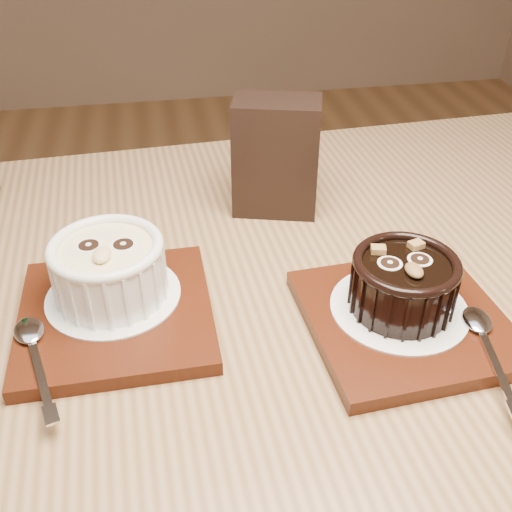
{
  "coord_description": "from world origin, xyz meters",
  "views": [
    {
      "loc": [
        0.06,
        -0.54,
        1.13
      ],
      "look_at": [
        0.14,
        -0.09,
        0.81
      ],
      "focal_mm": 42.0,
      "sensor_mm": 36.0,
      "label": 1
    }
  ],
  "objects_px": {
    "tray_left": "(116,315)",
    "condiment_stand": "(276,157)",
    "ramekin_white": "(109,267)",
    "ramekin_dark": "(404,282)",
    "tray_right": "(405,320)",
    "table": "(257,376)"
  },
  "relations": [
    {
      "from": "tray_left",
      "to": "ramekin_white",
      "type": "bearing_deg",
      "value": 95.26
    },
    {
      "from": "table",
      "to": "tray_left",
      "type": "height_order",
      "value": "tray_left"
    },
    {
      "from": "tray_right",
      "to": "ramekin_dark",
      "type": "bearing_deg",
      "value": 111.37
    },
    {
      "from": "ramekin_white",
      "to": "tray_left",
      "type": "bearing_deg",
      "value": -77.22
    },
    {
      "from": "table",
      "to": "tray_left",
      "type": "distance_m",
      "value": 0.17
    },
    {
      "from": "tray_left",
      "to": "condiment_stand",
      "type": "bearing_deg",
      "value": 43.33
    },
    {
      "from": "condiment_stand",
      "to": "ramekin_dark",
      "type": "bearing_deg",
      "value": -72.31
    },
    {
      "from": "tray_right",
      "to": "table",
      "type": "bearing_deg",
      "value": 161.24
    },
    {
      "from": "tray_left",
      "to": "condiment_stand",
      "type": "xyz_separation_m",
      "value": [
        0.19,
        0.18,
        0.06
      ]
    },
    {
      "from": "table",
      "to": "ramekin_dark",
      "type": "relative_size",
      "value": 12.65
    },
    {
      "from": "ramekin_white",
      "to": "condiment_stand",
      "type": "distance_m",
      "value": 0.25
    },
    {
      "from": "tray_right",
      "to": "condiment_stand",
      "type": "height_order",
      "value": "condiment_stand"
    },
    {
      "from": "ramekin_white",
      "to": "tray_right",
      "type": "xyz_separation_m",
      "value": [
        0.27,
        -0.08,
        -0.04
      ]
    },
    {
      "from": "table",
      "to": "tray_right",
      "type": "relative_size",
      "value": 6.89
    },
    {
      "from": "ramekin_white",
      "to": "ramekin_dark",
      "type": "xyz_separation_m",
      "value": [
        0.27,
        -0.07,
        -0.0
      ]
    },
    {
      "from": "tray_left",
      "to": "ramekin_white",
      "type": "height_order",
      "value": "ramekin_white"
    },
    {
      "from": "tray_left",
      "to": "ramekin_white",
      "type": "xyz_separation_m",
      "value": [
        -0.0,
        0.02,
        0.04
      ]
    },
    {
      "from": "ramekin_dark",
      "to": "condiment_stand",
      "type": "bearing_deg",
      "value": 106.06
    },
    {
      "from": "tray_left",
      "to": "ramekin_dark",
      "type": "xyz_separation_m",
      "value": [
        0.27,
        -0.05,
        0.04
      ]
    },
    {
      "from": "condiment_stand",
      "to": "tray_left",
      "type": "bearing_deg",
      "value": -136.67
    },
    {
      "from": "condiment_stand",
      "to": "ramekin_white",
      "type": "bearing_deg",
      "value": -140.2
    },
    {
      "from": "tray_left",
      "to": "ramekin_dark",
      "type": "bearing_deg",
      "value": -10.08
    }
  ]
}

